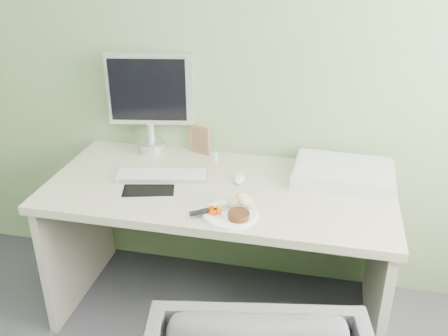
% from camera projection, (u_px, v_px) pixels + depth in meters
% --- Properties ---
extents(wall_back, '(3.50, 0.00, 3.50)m').
position_uv_depth(wall_back, '(236.00, 34.00, 2.37)').
color(wall_back, gray).
rests_on(wall_back, floor).
extents(desk, '(1.60, 0.75, 0.73)m').
position_uv_depth(desk, '(219.00, 219.00, 2.39)').
color(desk, beige).
rests_on(desk, floor).
extents(plate, '(0.23, 0.23, 0.01)m').
position_uv_depth(plate, '(231.00, 215.00, 2.07)').
color(plate, white).
rests_on(plate, desk).
extents(steak, '(0.09, 0.09, 0.03)m').
position_uv_depth(steak, '(239.00, 215.00, 2.02)').
color(steak, black).
rests_on(steak, plate).
extents(potato_pile, '(0.12, 0.09, 0.06)m').
position_uv_depth(potato_pile, '(243.00, 201.00, 2.10)').
color(potato_pile, '#A97E52').
rests_on(potato_pile, plate).
extents(carrot_heap, '(0.06, 0.06, 0.03)m').
position_uv_depth(carrot_heap, '(215.00, 210.00, 2.06)').
color(carrot_heap, '#EB4704').
rests_on(carrot_heap, plate).
extents(steak_knife, '(0.18, 0.14, 0.02)m').
position_uv_depth(steak_knife, '(207.00, 211.00, 2.06)').
color(steak_knife, silver).
rests_on(steak_knife, plate).
extents(mousepad, '(0.28, 0.26, 0.00)m').
position_uv_depth(mousepad, '(149.00, 186.00, 2.31)').
color(mousepad, black).
rests_on(mousepad, desk).
extents(keyboard, '(0.44, 0.21, 0.02)m').
position_uv_depth(keyboard, '(162.00, 176.00, 2.37)').
color(keyboard, white).
rests_on(keyboard, desk).
extents(computer_mouse, '(0.06, 0.10, 0.03)m').
position_uv_depth(computer_mouse, '(239.00, 179.00, 2.34)').
color(computer_mouse, white).
rests_on(computer_mouse, desk).
extents(photo_frame, '(0.12, 0.06, 0.16)m').
position_uv_depth(photo_frame, '(199.00, 140.00, 2.60)').
color(photo_frame, '#946545').
rests_on(photo_frame, desk).
extents(eyedrop_bottle, '(0.02, 0.02, 0.06)m').
position_uv_depth(eyedrop_bottle, '(216.00, 157.00, 2.53)').
color(eyedrop_bottle, white).
rests_on(eyedrop_bottle, desk).
extents(scanner, '(0.48, 0.33, 0.07)m').
position_uv_depth(scanner, '(343.00, 174.00, 2.34)').
color(scanner, '#AEB0B5').
rests_on(scanner, desk).
extents(monitor, '(0.44, 0.15, 0.52)m').
position_uv_depth(monitor, '(150.00, 98.00, 2.54)').
color(monitor, silver).
rests_on(monitor, desk).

